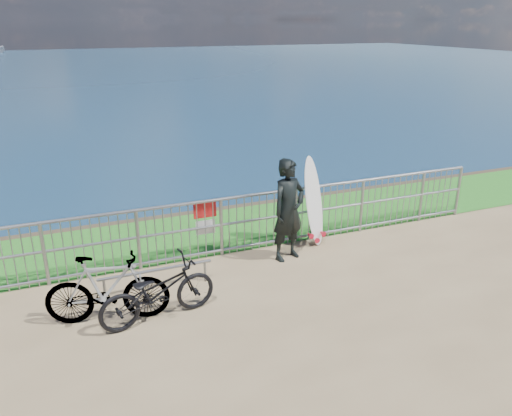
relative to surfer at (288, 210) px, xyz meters
name	(u,v)px	position (x,y,z in m)	size (l,w,h in m)	color
grass_strip	(228,229)	(-0.58, 1.65, -0.93)	(120.00, 120.00, 0.00)	#217720
railing	(247,222)	(-0.57, 0.55, -0.36)	(10.06, 0.10, 1.13)	gray
surfer	(288,210)	(0.00, 0.00, 0.00)	(0.68, 0.45, 1.87)	black
surfboard	(314,205)	(0.73, 0.39, -0.13)	(0.58, 0.55, 1.74)	white
bicycle_near	(158,291)	(-2.59, -1.12, -0.48)	(0.61, 1.74, 0.91)	black
bicycle_far	(107,289)	(-3.26, -0.89, -0.41)	(0.49, 1.74, 1.05)	black
bike_rack	(156,272)	(-2.46, -0.27, -0.62)	(1.82, 0.05, 0.38)	gray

